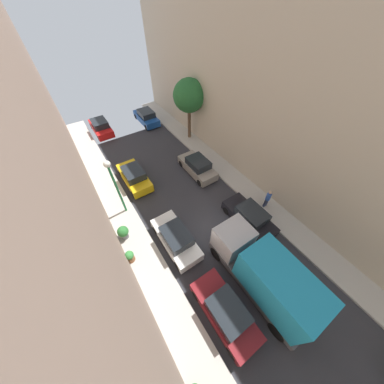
{
  "coord_description": "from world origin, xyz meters",
  "views": [
    {
      "loc": [
        -5.38,
        -5.04,
        12.79
      ],
      "look_at": [
        0.64,
        4.01,
        0.5
      ],
      "focal_mm": 18.39,
      "sensor_mm": 36.0,
      "label": 1
    }
  ],
  "objects_px": {
    "potted_plant_2": "(123,232)",
    "parked_car_right_3": "(146,117)",
    "parked_car_left_4": "(101,127)",
    "parked_car_right_1": "(250,217)",
    "parked_car_right_2": "(197,167)",
    "street_tree_1": "(189,96)",
    "potted_plant_1": "(130,256)",
    "lamp_post": "(114,181)",
    "parked_car_left_1": "(225,312)",
    "parked_car_left_2": "(176,238)",
    "pedestrian": "(268,198)",
    "parked_car_left_3": "(134,176)",
    "delivery_truck": "(265,274)"
  },
  "relations": [
    {
      "from": "delivery_truck",
      "to": "lamp_post",
      "type": "height_order",
      "value": "lamp_post"
    },
    {
      "from": "delivery_truck",
      "to": "parked_car_right_1",
      "type": "bearing_deg",
      "value": 52.99
    },
    {
      "from": "parked_car_left_3",
      "to": "delivery_truck",
      "type": "relative_size",
      "value": 0.64
    },
    {
      "from": "parked_car_right_2",
      "to": "lamp_post",
      "type": "relative_size",
      "value": 0.84
    },
    {
      "from": "pedestrian",
      "to": "lamp_post",
      "type": "distance_m",
      "value": 11.36
    },
    {
      "from": "delivery_truck",
      "to": "pedestrian",
      "type": "relative_size",
      "value": 3.84
    },
    {
      "from": "potted_plant_1",
      "to": "pedestrian",
      "type": "bearing_deg",
      "value": -9.22
    },
    {
      "from": "parked_car_left_4",
      "to": "parked_car_right_1",
      "type": "distance_m",
      "value": 19.41
    },
    {
      "from": "delivery_truck",
      "to": "potted_plant_2",
      "type": "relative_size",
      "value": 5.89
    },
    {
      "from": "parked_car_left_3",
      "to": "pedestrian",
      "type": "height_order",
      "value": "pedestrian"
    },
    {
      "from": "parked_car_left_1",
      "to": "parked_car_right_2",
      "type": "xyz_separation_m",
      "value": [
        5.4,
        10.42,
        0.0
      ]
    },
    {
      "from": "street_tree_1",
      "to": "potted_plant_1",
      "type": "relative_size",
      "value": 6.4
    },
    {
      "from": "parked_car_left_4",
      "to": "parked_car_right_3",
      "type": "relative_size",
      "value": 1.0
    },
    {
      "from": "pedestrian",
      "to": "lamp_post",
      "type": "bearing_deg",
      "value": 148.64
    },
    {
      "from": "parked_car_right_2",
      "to": "parked_car_left_2",
      "type": "bearing_deg",
      "value": -135.86
    },
    {
      "from": "parked_car_left_1",
      "to": "parked_car_left_2",
      "type": "xyz_separation_m",
      "value": [
        0.0,
        5.18,
        0.0
      ]
    },
    {
      "from": "parked_car_right_1",
      "to": "street_tree_1",
      "type": "bearing_deg",
      "value": 78.03
    },
    {
      "from": "parked_car_left_2",
      "to": "pedestrian",
      "type": "distance_m",
      "value": 7.68
    },
    {
      "from": "parked_car_right_1",
      "to": "parked_car_right_3",
      "type": "distance_m",
      "value": 17.87
    },
    {
      "from": "parked_car_left_3",
      "to": "potted_plant_2",
      "type": "distance_m",
      "value": 5.61
    },
    {
      "from": "street_tree_1",
      "to": "parked_car_right_1",
      "type": "bearing_deg",
      "value": -101.97
    },
    {
      "from": "delivery_truck",
      "to": "street_tree_1",
      "type": "distance_m",
      "value": 16.72
    },
    {
      "from": "delivery_truck",
      "to": "potted_plant_2",
      "type": "distance_m",
      "value": 9.35
    },
    {
      "from": "parked_car_left_3",
      "to": "parked_car_right_2",
      "type": "height_order",
      "value": "same"
    },
    {
      "from": "parked_car_left_4",
      "to": "lamp_post",
      "type": "xyz_separation_m",
      "value": [
        -1.9,
        -12.52,
        2.75
      ]
    },
    {
      "from": "parked_car_left_1",
      "to": "street_tree_1",
      "type": "height_order",
      "value": "street_tree_1"
    },
    {
      "from": "parked_car_left_2",
      "to": "parked_car_right_1",
      "type": "height_order",
      "value": "same"
    },
    {
      "from": "parked_car_right_1",
      "to": "potted_plant_2",
      "type": "distance_m",
      "value": 9.09
    },
    {
      "from": "parked_car_left_2",
      "to": "parked_car_right_3",
      "type": "xyz_separation_m",
      "value": [
        5.4,
        16.36,
        0.0
      ]
    },
    {
      "from": "parked_car_right_2",
      "to": "potted_plant_2",
      "type": "height_order",
      "value": "parked_car_right_2"
    },
    {
      "from": "potted_plant_2",
      "to": "parked_car_right_2",
      "type": "bearing_deg",
      "value": 19.1
    },
    {
      "from": "lamp_post",
      "to": "parked_car_left_4",
      "type": "bearing_deg",
      "value": 81.37
    },
    {
      "from": "parked_car_left_2",
      "to": "street_tree_1",
      "type": "height_order",
      "value": "street_tree_1"
    },
    {
      "from": "parked_car_left_4",
      "to": "street_tree_1",
      "type": "distance_m",
      "value": 11.07
    },
    {
      "from": "parked_car_left_3",
      "to": "lamp_post",
      "type": "distance_m",
      "value": 4.25
    },
    {
      "from": "lamp_post",
      "to": "potted_plant_2",
      "type": "bearing_deg",
      "value": -112.31
    },
    {
      "from": "parked_car_right_1",
      "to": "delivery_truck",
      "type": "bearing_deg",
      "value": -127.01
    },
    {
      "from": "parked_car_left_3",
      "to": "potted_plant_1",
      "type": "relative_size",
      "value": 4.39
    },
    {
      "from": "delivery_truck",
      "to": "lamp_post",
      "type": "xyz_separation_m",
      "value": [
        -4.6,
        9.71,
        1.68
      ]
    },
    {
      "from": "parked_car_left_1",
      "to": "delivery_truck",
      "type": "height_order",
      "value": "delivery_truck"
    },
    {
      "from": "parked_car_left_4",
      "to": "lamp_post",
      "type": "bearing_deg",
      "value": -98.63
    },
    {
      "from": "parked_car_left_4",
      "to": "parked_car_right_1",
      "type": "xyz_separation_m",
      "value": [
        5.4,
        -18.65,
        0.0
      ]
    },
    {
      "from": "parked_car_left_2",
      "to": "street_tree_1",
      "type": "xyz_separation_m",
      "value": [
        7.95,
        10.52,
        3.95
      ]
    },
    {
      "from": "potted_plant_2",
      "to": "parked_car_right_3",
      "type": "bearing_deg",
      "value": 59.53
    },
    {
      "from": "parked_car_left_1",
      "to": "potted_plant_1",
      "type": "xyz_separation_m",
      "value": [
        -3.09,
        5.76,
        -0.07
      ]
    },
    {
      "from": "potted_plant_2",
      "to": "pedestrian",
      "type": "bearing_deg",
      "value": -18.87
    },
    {
      "from": "parked_car_right_1",
      "to": "parked_car_left_4",
      "type": "bearing_deg",
      "value": 106.15
    },
    {
      "from": "parked_car_right_1",
      "to": "pedestrian",
      "type": "height_order",
      "value": "pedestrian"
    },
    {
      "from": "parked_car_left_3",
      "to": "parked_car_right_2",
      "type": "distance_m",
      "value": 5.76
    },
    {
      "from": "parked_car_left_1",
      "to": "delivery_truck",
      "type": "relative_size",
      "value": 0.64
    }
  ]
}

